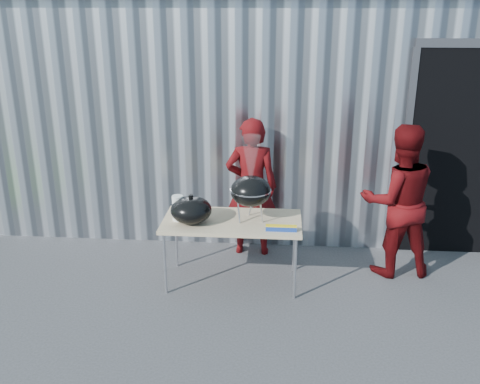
# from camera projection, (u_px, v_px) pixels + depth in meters

# --- Properties ---
(ground) EXTENTS (80.00, 80.00, 0.00)m
(ground) POSITION_uv_depth(u_px,v_px,m) (220.00, 315.00, 5.40)
(ground) COLOR #39393C
(building) EXTENTS (8.20, 6.20, 3.10)m
(building) POSITION_uv_depth(u_px,v_px,m) (303.00, 91.00, 9.11)
(building) COLOR silver
(building) RESTS_ON ground
(folding_table) EXTENTS (1.50, 0.75, 0.75)m
(folding_table) POSITION_uv_depth(u_px,v_px,m) (232.00, 223.00, 5.81)
(folding_table) COLOR tan
(folding_table) RESTS_ON ground
(kettle_grill) EXTENTS (0.44, 0.44, 0.94)m
(kettle_grill) POSITION_uv_depth(u_px,v_px,m) (251.00, 184.00, 5.65)
(kettle_grill) COLOR black
(kettle_grill) RESTS_ON folding_table
(grill_lid) EXTENTS (0.44, 0.44, 0.32)m
(grill_lid) POSITION_uv_depth(u_px,v_px,m) (191.00, 210.00, 5.68)
(grill_lid) COLOR black
(grill_lid) RESTS_ON folding_table
(paper_towels) EXTENTS (0.12, 0.12, 0.28)m
(paper_towels) POSITION_uv_depth(u_px,v_px,m) (178.00, 208.00, 5.74)
(paper_towels) COLOR white
(paper_towels) RESTS_ON folding_table
(white_tub) EXTENTS (0.20, 0.15, 0.10)m
(white_tub) POSITION_uv_depth(u_px,v_px,m) (185.00, 207.00, 6.03)
(white_tub) COLOR white
(white_tub) RESTS_ON folding_table
(foil_box) EXTENTS (0.32, 0.06, 0.06)m
(foil_box) POSITION_uv_depth(u_px,v_px,m) (281.00, 228.00, 5.51)
(foil_box) COLOR navy
(foil_box) RESTS_ON folding_table
(person_cook) EXTENTS (0.63, 0.42, 1.72)m
(person_cook) POSITION_uv_depth(u_px,v_px,m) (251.00, 187.00, 6.47)
(person_cook) COLOR #4B080A
(person_cook) RESTS_ON ground
(person_bystander) EXTENTS (0.93, 0.77, 1.75)m
(person_bystander) POSITION_uv_depth(u_px,v_px,m) (398.00, 201.00, 5.98)
(person_bystander) COLOR #4B080A
(person_bystander) RESTS_ON ground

